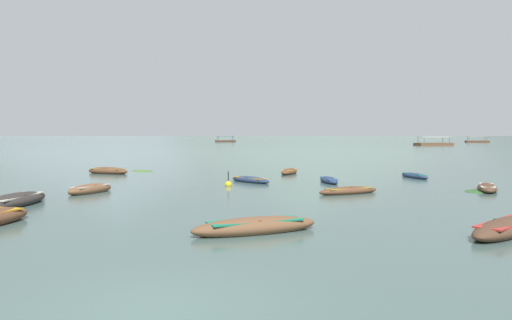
{
  "coord_description": "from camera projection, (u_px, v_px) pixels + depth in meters",
  "views": [
    {
      "loc": [
        2.18,
        -8.29,
        2.98
      ],
      "look_at": [
        -0.05,
        35.12,
        0.73
      ],
      "focal_mm": 34.62,
      "sensor_mm": 36.0,
      "label": 1
    }
  ],
  "objects": [
    {
      "name": "rowboat_7",
      "position": [
        289.0,
        172.0,
        37.38
      ],
      "size": [
        1.73,
        3.3,
        0.51
      ],
      "color": "brown",
      "rests_on": "ground"
    },
    {
      "name": "ferry_2",
      "position": [
        225.0,
        141.0,
        192.94
      ],
      "size": [
        8.22,
        4.78,
        2.54
      ],
      "color": "#4C3323",
      "rests_on": "ground"
    },
    {
      "name": "weed_patch_0",
      "position": [
        479.0,
        191.0,
        25.81
      ],
      "size": [
        2.41,
        2.56,
        0.14
      ],
      "primitive_type": "ellipsoid",
      "rotation": [
        0.0,
        0.0,
        0.92
      ],
      "color": "#2D5628",
      "rests_on": "ground"
    },
    {
      "name": "ferry_1",
      "position": [
        434.0,
        144.0,
        133.4
      ],
      "size": [
        10.76,
        6.61,
        2.54
      ],
      "color": "brown",
      "rests_on": "ground"
    },
    {
      "name": "ground_plane",
      "position": [
        281.0,
        135.0,
        1504.57
      ],
      "size": [
        6000.0,
        6000.0,
        0.0
      ],
      "primitive_type": "plane",
      "color": "#425B56"
    },
    {
      "name": "rowboat_12",
      "position": [
        250.0,
        180.0,
        30.86
      ],
      "size": [
        3.05,
        3.21,
        0.44
      ],
      "color": "navy",
      "rests_on": "ground"
    },
    {
      "name": "rowboat_4",
      "position": [
        507.0,
        228.0,
        14.79
      ],
      "size": [
        3.73,
        3.83,
        0.58
      ],
      "color": "#4C3323",
      "rests_on": "ground"
    },
    {
      "name": "rowboat_11",
      "position": [
        487.0,
        188.0,
        26.13
      ],
      "size": [
        2.02,
        3.56,
        0.48
      ],
      "color": "#4C3323",
      "rests_on": "ground"
    },
    {
      "name": "rowboat_9",
      "position": [
        329.0,
        180.0,
        30.59
      ],
      "size": [
        1.27,
        3.15,
        0.44
      ],
      "color": "navy",
      "rests_on": "ground"
    },
    {
      "name": "rowboat_1",
      "position": [
        348.0,
        191.0,
        24.84
      ],
      "size": [
        3.46,
        2.44,
        0.45
      ],
      "color": "brown",
      "rests_on": "ground"
    },
    {
      "name": "mountain_1",
      "position": [
        115.0,
        93.0,
        2290.14
      ],
      "size": [
        1563.36,
        1563.36,
        390.18
      ],
      "primitive_type": "cone",
      "color": "slate",
      "rests_on": "ground"
    },
    {
      "name": "rowboat_8",
      "position": [
        255.0,
        226.0,
        14.99
      ],
      "size": [
        4.15,
        2.82,
        0.59
      ],
      "color": "brown",
      "rests_on": "ground"
    },
    {
      "name": "mountain_2",
      "position": [
        307.0,
        91.0,
        2086.72
      ],
      "size": [
        1468.79,
        1468.79,
        373.39
      ],
      "primitive_type": "cone",
      "color": "slate",
      "rests_on": "ground"
    },
    {
      "name": "rowboat_3",
      "position": [
        108.0,
        171.0,
        37.6
      ],
      "size": [
        3.86,
        2.52,
        0.62
      ],
      "color": "brown",
      "rests_on": "ground"
    },
    {
      "name": "mooring_buoy",
      "position": [
        228.0,
        184.0,
        28.56
      ],
      "size": [
        0.4,
        0.4,
        0.96
      ],
      "color": "yellow",
      "rests_on": "ground"
    },
    {
      "name": "ferry_0",
      "position": [
        477.0,
        141.0,
        182.71
      ],
      "size": [
        8.35,
        3.58,
        2.54
      ],
      "color": "brown",
      "rests_on": "ground"
    },
    {
      "name": "weed_patch_1",
      "position": [
        143.0,
        171.0,
        40.14
      ],
      "size": [
        2.85,
        2.94,
        0.14
      ],
      "primitive_type": "ellipsoid",
      "rotation": [
        0.0,
        0.0,
        2.3
      ],
      "color": "#477033",
      "rests_on": "ground"
    },
    {
      "name": "rowboat_6",
      "position": [
        15.0,
        201.0,
        20.71
      ],
      "size": [
        1.52,
        4.38,
        0.64
      ],
      "color": "#2D2826",
      "rests_on": "ground"
    },
    {
      "name": "rowboat_10",
      "position": [
        415.0,
        176.0,
        34.03
      ],
      "size": [
        1.6,
        3.41,
        0.41
      ],
      "color": "navy",
      "rests_on": "ground"
    },
    {
      "name": "rowboat_0",
      "position": [
        90.0,
        189.0,
        25.21
      ],
      "size": [
        1.95,
        3.17,
        0.58
      ],
      "color": "brown",
      "rests_on": "ground"
    }
  ]
}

